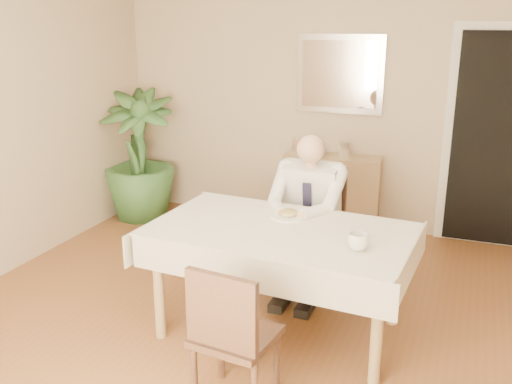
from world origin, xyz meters
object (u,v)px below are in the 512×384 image
at_px(seated_man, 305,210).
at_px(sideboard, 331,193).
at_px(coffee_mug, 358,242).
at_px(potted_palm, 138,155).
at_px(dining_table, 280,240).
at_px(chair_far, 315,217).
at_px(chair_near, 230,332).

height_order(seated_man, sideboard, seated_man).
height_order(coffee_mug, potted_palm, potted_palm).
height_order(dining_table, coffee_mug, coffee_mug).
bearing_deg(potted_palm, chair_far, -20.59).
bearing_deg(potted_palm, chair_near, -49.81).
relative_size(seated_man, sideboard, 1.31).
relative_size(chair_far, sideboard, 0.99).
bearing_deg(dining_table, seated_man, 93.89).
bearing_deg(potted_palm, sideboard, 10.60).
xyz_separation_m(seated_man, coffee_mug, (0.55, -0.77, 0.11)).
bearing_deg(sideboard, dining_table, -90.94).
height_order(dining_table, seated_man, seated_man).
distance_m(coffee_mug, sideboard, 2.39).
height_order(dining_table, sideboard, sideboard).
xyz_separation_m(dining_table, potted_palm, (-2.16, 1.70, 0.02)).
bearing_deg(sideboard, potted_palm, -174.59).
relative_size(coffee_mug, sideboard, 0.14).
relative_size(seated_man, potted_palm, 0.91).
xyz_separation_m(chair_near, sideboard, (-0.18, 2.96, -0.10)).
bearing_deg(coffee_mug, potted_palm, 145.36).
distance_m(chair_far, potted_palm, 2.31).
bearing_deg(coffee_mug, seated_man, 125.54).
bearing_deg(potted_palm, coffee_mug, -34.64).
bearing_deg(chair_far, chair_near, -84.43).
height_order(chair_far, chair_near, chair_far).
bearing_deg(chair_near, dining_table, 98.47).
xyz_separation_m(seated_man, sideboard, (-0.15, 1.48, -0.31)).
bearing_deg(seated_man, sideboard, 95.94).
bearing_deg(dining_table, sideboard, 98.14).
distance_m(sideboard, potted_palm, 2.06).
relative_size(dining_table, seated_man, 1.43).
relative_size(dining_table, chair_far, 1.89).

